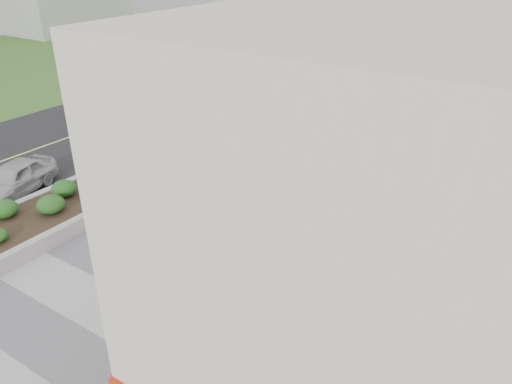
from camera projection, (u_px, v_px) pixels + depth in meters
ground at (109, 318)px, 12.99m from camera, size 160.00×160.00×0.00m
walkway at (185, 263)px, 15.22m from camera, size 8.00×36.00×0.01m
building at (495, 127)px, 14.45m from camera, size 6.04×24.08×8.00m
planter at (146, 166)px, 20.72m from camera, size 3.00×18.00×0.90m
street at (50, 144)px, 24.11m from camera, size 10.00×40.00×0.00m
traffic_signal_near at (252, 59)px, 28.33m from camera, size 0.33×0.28×4.20m
traffic_signal_far at (131, 44)px, 32.49m from camera, size 0.33×0.28×4.20m
manhole_cover at (197, 268)px, 14.98m from camera, size 0.44×0.44×0.01m
skateboarder at (263, 225)px, 15.89m from camera, size 0.51×0.74×1.36m
car_white at (14, 179)px, 19.09m from camera, size 2.48×4.01×1.27m
car_silver at (120, 98)px, 28.95m from camera, size 2.89×4.15×1.30m
car_dark at (235, 87)px, 30.69m from camera, size 2.10×5.12×1.48m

